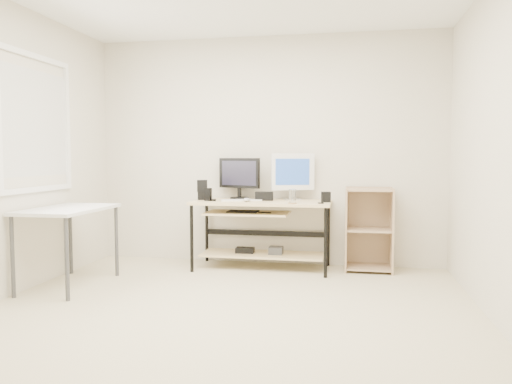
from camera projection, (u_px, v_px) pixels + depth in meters
The scene contains 16 objects.
room at pixel (208, 146), 3.84m from camera, with size 4.01×4.01×2.62m.
desk at pixel (260, 220), 5.46m from camera, with size 1.50×0.65×0.75m.
side_table at pixel (68, 216), 4.72m from camera, with size 0.60×1.00×0.75m.
shelf_unit at pixel (369, 229), 5.41m from camera, with size 0.50×0.40×0.90m.
black_monitor at pixel (239, 176), 5.66m from camera, with size 0.50×0.21×0.47m.
white_imac at pixel (293, 173), 5.54m from camera, with size 0.47×0.23×0.52m.
keyboard at pixel (241, 200), 5.46m from camera, with size 0.44×0.12×0.02m, color white.
mouse at pixel (247, 200), 5.35m from camera, with size 0.08×0.12×0.04m, color #B4B4B9.
center_speaker at pixel (264, 196), 5.48m from camera, with size 0.19×0.09×0.10m, color black.
speaker_left at pixel (202, 189), 5.59m from camera, with size 0.13×0.13×0.22m.
speaker_right at pixel (326, 197), 5.30m from camera, with size 0.09×0.09×0.11m, color black.
audio_controller at pixel (208, 194), 5.44m from camera, with size 0.07×0.04×0.14m, color black.
volume_puck at pixel (214, 200), 5.42m from camera, with size 0.06×0.06×0.02m, color black.
smartphone at pixel (321, 203), 5.17m from camera, with size 0.06×0.11×0.01m, color black.
coaster at pixel (292, 203), 5.14m from camera, with size 0.09×0.09×0.01m, color #B0814F.
drinking_glass at pixel (293, 196), 5.14m from camera, with size 0.07×0.07×0.14m, color white.
Camera 1 is at (0.95, -3.68, 1.24)m, focal length 35.00 mm.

